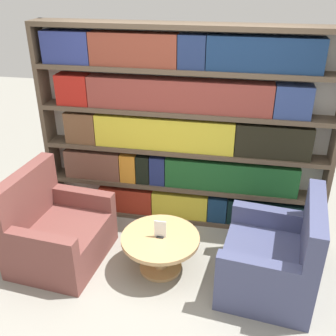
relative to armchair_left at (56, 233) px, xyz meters
name	(u,v)px	position (x,y,z in m)	size (l,w,h in m)	color
ground_plane	(161,290)	(1.13, -0.27, -0.31)	(14.00, 14.00, 0.00)	gray
bookshelf	(184,131)	(1.13, 0.97, 0.80)	(3.15, 0.30, 2.21)	silver
armchair_left	(56,233)	(0.00, 0.00, 0.00)	(0.89, 1.00, 0.95)	brown
armchair_right	(274,260)	(2.13, -0.01, 0.00)	(0.92, 1.02, 0.95)	#42476B
coffee_table	(160,246)	(1.07, 0.03, -0.03)	(0.76, 0.76, 0.39)	tan
table_sign	(160,230)	(1.07, 0.03, 0.16)	(0.11, 0.06, 0.18)	black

